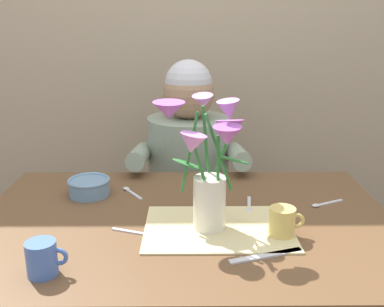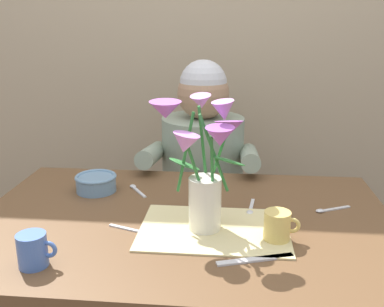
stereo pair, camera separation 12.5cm
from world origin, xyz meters
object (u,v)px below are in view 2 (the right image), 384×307
object	(u,v)px
seated_person	(202,194)
coffee_cup	(278,226)
ceramic_bowl	(96,182)
dinner_knife	(255,259)
tea_cup	(33,250)
flower_vase	(203,161)

from	to	relation	value
seated_person	coffee_cup	size ratio (longest dim) A/B	12.20
ceramic_bowl	dinner_knife	distance (m)	0.64
coffee_cup	tea_cup	bearing A→B (deg)	-162.76
flower_vase	dinner_knife	xyz separation A→B (m)	(0.14, -0.15, -0.19)
tea_cup	coffee_cup	bearing A→B (deg)	17.24
flower_vase	ceramic_bowl	distance (m)	0.47
flower_vase	ceramic_bowl	world-z (taller)	flower_vase
seated_person	dinner_knife	world-z (taller)	seated_person
coffee_cup	tea_cup	world-z (taller)	same
tea_cup	flower_vase	bearing A→B (deg)	30.80
seated_person	ceramic_bowl	size ratio (longest dim) A/B	8.35
dinner_knife	tea_cup	size ratio (longest dim) A/B	2.04
dinner_knife	tea_cup	world-z (taller)	tea_cup
seated_person	flower_vase	world-z (taller)	seated_person
flower_vase	dinner_knife	bearing A→B (deg)	-47.96
dinner_knife	coffee_cup	world-z (taller)	coffee_cup
coffee_cup	tea_cup	size ratio (longest dim) A/B	1.00
seated_person	coffee_cup	distance (m)	0.79
ceramic_bowl	tea_cup	size ratio (longest dim) A/B	1.46
dinner_knife	coffee_cup	xyz separation A→B (m)	(0.06, 0.10, 0.04)
flower_vase	dinner_knife	distance (m)	0.28
flower_vase	tea_cup	bearing A→B (deg)	-149.20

